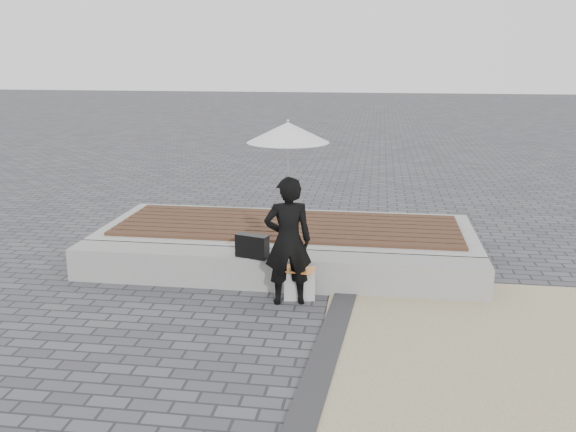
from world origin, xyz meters
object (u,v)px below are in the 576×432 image
object	(u,v)px
seating_ledge	(273,270)
handbag	(252,246)
parasol	(288,132)
canvas_tote	(299,284)
woman	(288,241)

from	to	relation	value
seating_ledge	handbag	bearing A→B (deg)	-142.44
handbag	seating_ledge	bearing A→B (deg)	54.05
parasol	canvas_tote	xyz separation A→B (m)	(0.11, 0.13, -1.72)
seating_ledge	woman	distance (m)	0.76
woman	parasol	xyz separation A→B (m)	(0.00, 0.00, 1.18)
parasol	seating_ledge	bearing A→B (deg)	116.97
seating_ledge	parasol	distance (m)	1.79
woman	handbag	world-z (taller)	woman
parasol	canvas_tote	size ratio (longest dim) A/B	3.04
seating_ledge	handbag	size ratio (longest dim) A/B	13.00
parasol	handbag	world-z (taller)	parasol
handbag	parasol	bearing A→B (deg)	-18.96
seating_ledge	parasol	world-z (taller)	parasol
woman	canvas_tote	distance (m)	0.56
woman	parasol	distance (m)	1.18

